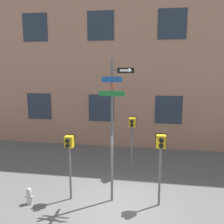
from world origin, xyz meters
name	(u,v)px	position (x,y,z in m)	size (l,w,h in m)	color
ground_plane	(119,208)	(0.00, 0.00, 0.00)	(60.00, 60.00, 0.00)	#515154
building_facade	(136,26)	(0.00, 7.00, 7.16)	(24.00, 0.63, 14.32)	#936B56
street_sign_pole	(113,121)	(-0.27, 0.46, 3.04)	(1.19, 0.96, 5.12)	#4C4C51
pedestrian_signal_left	(69,150)	(-1.86, 0.31, 1.94)	(0.36, 0.40, 2.47)	#4C4C51
pedestrian_signal_right	(161,150)	(1.38, 0.42, 2.07)	(0.38, 0.40, 2.62)	#4C4C51
pedestrian_signal_across	(132,131)	(0.20, 2.80, 2.08)	(0.35, 0.40, 2.68)	#4C4C51
fire_hydrant	(29,196)	(-3.23, -0.25, 0.30)	(0.35, 0.19, 0.62)	#A5A5A8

